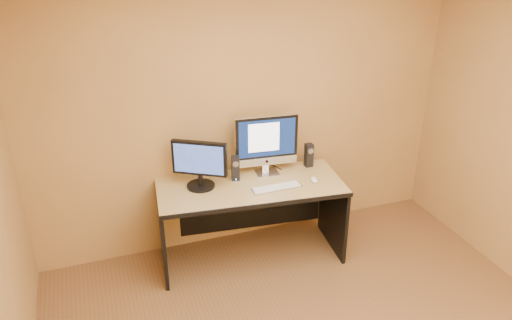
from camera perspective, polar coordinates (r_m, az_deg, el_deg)
name	(u,v)px	position (r m, az deg, el deg)	size (l,w,h in m)	color
walls	(357,223)	(2.95, 11.44, -7.08)	(4.00, 4.00, 2.60)	#A77D43
desk	(251,221)	(4.63, -0.60, -7.01)	(1.65, 0.72, 0.76)	tan
imac	(267,145)	(4.52, 1.29, 1.70)	(0.59, 0.22, 0.57)	silver
second_monitor	(200,165)	(4.34, -6.45, -0.53)	(0.49, 0.25, 0.43)	black
speaker_left	(235,168)	(4.49, -2.37, -0.92)	(0.07, 0.07, 0.23)	black
speaker_right	(309,155)	(4.76, 6.05, 0.56)	(0.07, 0.07, 0.23)	black
keyboard	(277,187)	(4.38, 2.40, -3.16)	(0.44, 0.12, 0.02)	#B3B3B7
mouse	(314,180)	(4.52, 6.66, -2.24)	(0.06, 0.11, 0.04)	white
cable_a	(273,166)	(4.78, 2.01, -0.66)	(0.01, 0.01, 0.23)	black
cable_b	(263,167)	(4.75, 0.84, -0.82)	(0.01, 0.01, 0.19)	black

